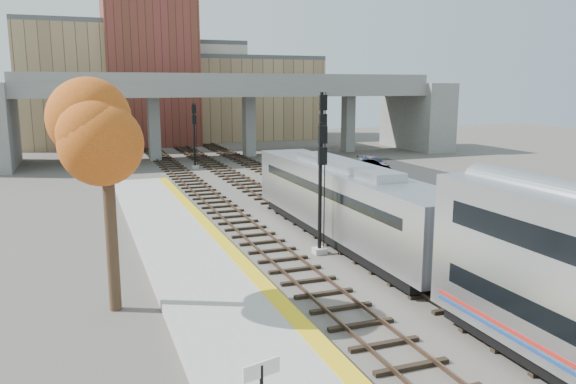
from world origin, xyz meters
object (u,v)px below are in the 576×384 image
object	(u,v)px
locomotive	(344,200)
car_b	(370,168)
tree	(105,127)
signal_mast_mid	(322,151)
car_a	(358,176)
signal_mast_near	(321,193)
signal_mast_far	(194,138)
car_c	(374,163)

from	to	relation	value
locomotive	car_b	xyz separation A→B (m)	(12.44, 19.75, -1.59)
tree	signal_mast_mid	bearing A→B (deg)	42.46
locomotive	car_a	bearing A→B (deg)	59.92
signal_mast_near	signal_mast_mid	bearing A→B (deg)	65.84
signal_mast_near	signal_mast_far	bearing A→B (deg)	90.00
signal_mast_mid	tree	bearing A→B (deg)	-137.54
tree	car_c	bearing A→B (deg)	46.66
locomotive	signal_mast_far	bearing A→B (deg)	94.07
car_a	car_c	bearing A→B (deg)	76.68
car_a	car_b	world-z (taller)	car_a
tree	car_a	xyz separation A→B (m)	(21.02, 20.81, -6.09)
car_a	signal_mast_far	bearing A→B (deg)	151.89
signal_mast_far	car_c	xyz separation A→B (m)	(16.58, -6.75, -2.48)
locomotive	car_c	world-z (taller)	locomotive
signal_mast_mid	car_b	distance (m)	16.43
car_b	signal_mast_mid	bearing A→B (deg)	-157.96
locomotive	signal_mast_mid	xyz separation A→B (m)	(2.00, 7.51, 1.74)
car_a	car_c	distance (m)	9.17
signal_mast_near	car_a	xyz separation A→B (m)	(11.04, 17.07, -2.41)
tree	car_c	xyz separation A→B (m)	(26.55, 28.13, -6.16)
signal_mast_mid	tree	world-z (taller)	tree
signal_mast_far	car_c	bearing A→B (deg)	-22.17
locomotive	car_b	bearing A→B (deg)	57.79
signal_mast_mid	car_c	size ratio (longest dim) A/B	1.91
signal_mast_mid	car_b	xyz separation A→B (m)	(10.44, 12.24, -3.33)
locomotive	signal_mast_near	size ratio (longest dim) A/B	2.93
car_c	signal_mast_mid	bearing A→B (deg)	-132.92
signal_mast_far	car_c	size ratio (longest dim) A/B	1.59
signal_mast_near	signal_mast_far	world-z (taller)	signal_mast_near
signal_mast_mid	locomotive	bearing A→B (deg)	-104.92
car_b	car_c	bearing A→B (deg)	28.47
signal_mast_mid	car_c	bearing A→B (deg)	50.72
tree	car_c	world-z (taller)	tree
locomotive	car_a	size ratio (longest dim) A/B	4.90
car_c	signal_mast_far	bearing A→B (deg)	154.20
signal_mast_far	tree	world-z (taller)	tree
signal_mast_mid	tree	xyz separation A→B (m)	(-14.07, -12.87, 2.78)
signal_mast_near	tree	size ratio (longest dim) A/B	0.71
signal_mast_mid	car_b	bearing A→B (deg)	49.54
locomotive	signal_mast_far	distance (m)	29.60
locomotive	tree	world-z (taller)	tree
signal_mast_mid	car_a	world-z (taller)	signal_mast_mid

